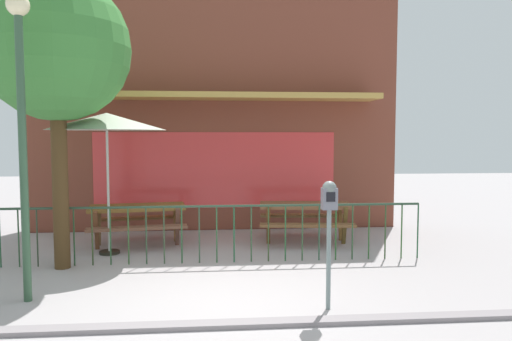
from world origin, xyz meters
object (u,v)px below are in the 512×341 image
(patio_umbrella, at_px, (107,122))
(parking_meter_far, at_px, (329,211))
(picnic_table_left, at_px, (138,214))
(picnic_table_right, at_px, (305,212))
(street_tree, at_px, (56,50))
(street_lamp, at_px, (21,103))

(patio_umbrella, relative_size, parking_meter_far, 1.60)
(picnic_table_left, xyz_separation_m, picnic_table_right, (3.29, 0.01, 0.00))
(patio_umbrella, bearing_deg, street_tree, -121.29)
(picnic_table_left, distance_m, street_lamp, 3.74)
(picnic_table_left, relative_size, picnic_table_right, 1.03)
(street_lamp, bearing_deg, parking_meter_far, -9.32)
(picnic_table_right, distance_m, patio_umbrella, 4.13)
(patio_umbrella, relative_size, street_tree, 0.55)
(street_lamp, bearing_deg, picnic_table_right, 36.39)
(patio_umbrella, distance_m, street_tree, 1.52)
(parking_meter_far, height_order, street_lamp, street_lamp)
(picnic_table_left, distance_m, parking_meter_far, 4.72)
(picnic_table_left, relative_size, parking_meter_far, 1.26)
(patio_umbrella, bearing_deg, parking_meter_far, -43.19)
(picnic_table_right, bearing_deg, street_lamp, -143.61)
(parking_meter_far, bearing_deg, picnic_table_left, 127.69)
(street_lamp, bearing_deg, patio_umbrella, 78.42)
(parking_meter_far, relative_size, street_tree, 0.34)
(patio_umbrella, height_order, street_tree, street_tree)
(picnic_table_right, bearing_deg, picnic_table_left, -179.87)
(parking_meter_far, relative_size, street_lamp, 0.41)
(picnic_table_left, distance_m, picnic_table_right, 3.29)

